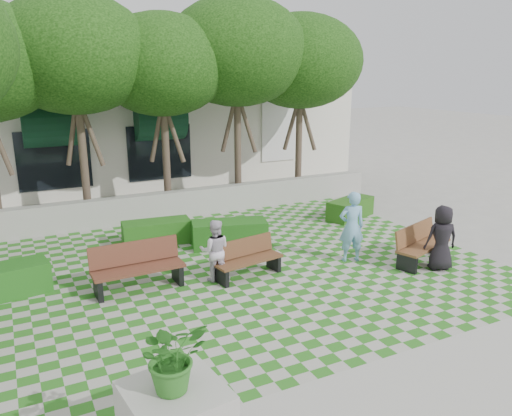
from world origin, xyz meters
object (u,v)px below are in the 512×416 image
planter_front (175,411)px  person_dark (442,238)px  bench_east (421,245)px  hedge_midright (230,234)px  person_white (215,250)px  hedge_west (1,282)px  bench_mid (247,259)px  hedge_east (350,208)px  bench_west (138,268)px  hedge_midleft (157,232)px  person_blue (352,227)px

planter_front → person_dark: planter_front is taller
bench_east → planter_front: bearing=-172.0°
hedge_midright → person_dark: size_ratio=1.27×
person_white → planter_front: bearing=85.4°
bench_east → hedge_west: bearing=146.8°
planter_front → person_white: planter_front is taller
bench_east → planter_front: planter_front is taller
person_white → person_dark: bearing=-177.5°
hedge_midright → hedge_west: size_ratio=1.05×
bench_mid → bench_east: bearing=-24.8°
bench_mid → hedge_east: bearing=19.2°
bench_west → person_dark: (7.00, -2.22, 0.30)m
hedge_midleft → bench_mid: bearing=-68.9°
planter_front → hedge_east: bearing=42.6°
hedge_west → planter_front: size_ratio=0.98×
bench_mid → person_dark: 4.83m
person_blue → hedge_east: bearing=-110.6°
bench_east → bench_west: bench_west is taller
hedge_east → person_dark: size_ratio=1.13×
bench_east → person_blue: 1.85m
planter_front → person_white: bearing=63.1°
person_blue → person_dark: bearing=154.5°
bench_east → planter_front: 8.71m
hedge_east → person_blue: (-2.42, -3.20, 0.61)m
person_blue → planter_front: bearing=53.8°
bench_east → hedge_midleft: 7.25m
person_blue → hedge_midleft: bearing=-24.7°
hedge_midright → person_white: bearing=-121.9°
hedge_midright → hedge_east: bearing=8.9°
planter_front → person_blue: size_ratio=1.09×
bench_west → hedge_midright: (3.02, 1.71, -0.15)m
person_dark → hedge_east: bearing=-80.4°
hedge_east → hedge_midleft: size_ratio=0.97×
bench_west → hedge_east: bench_west is taller
hedge_west → person_white: size_ratio=1.33×
hedge_east → hedge_west: (-10.57, -1.53, 0.02)m
bench_mid → hedge_east: 6.01m
hedge_midleft → person_dark: bearing=-41.4°
hedge_east → planter_front: planter_front is taller
planter_front → person_blue: bearing=37.3°
planter_front → bench_east: bearing=26.4°
hedge_east → hedge_west: 10.68m
bench_east → hedge_midright: bearing=121.0°
bench_mid → hedge_midright: bench_mid is taller
bench_west → hedge_east: size_ratio=1.11×
hedge_midleft → person_blue: person_blue is taller
bench_east → bench_mid: size_ratio=1.10×
bench_west → person_blue: size_ratio=1.11×
planter_front → person_white: (2.62, 5.18, -0.08)m
bench_mid → person_blue: (2.85, -0.30, 0.49)m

